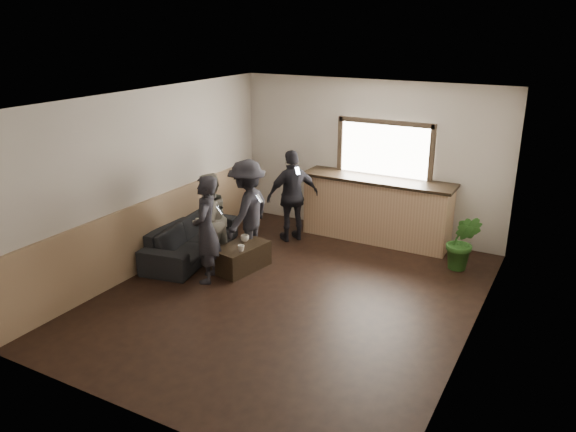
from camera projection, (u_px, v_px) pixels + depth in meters
The scene contains 12 objects.
ground at pixel (290, 296), 8.09m from camera, with size 5.00×6.00×0.01m, color black.
room_shell at pixel (244, 191), 7.94m from camera, with size 5.01×6.01×2.80m.
bar_counter at pixel (377, 206), 9.98m from camera, with size 2.70×0.68×2.13m.
sofa at pixel (191, 239), 9.37m from camera, with size 2.07×0.81×0.60m, color black.
coffee_table at pixel (241, 257), 8.90m from camera, with size 0.50×0.90×0.40m, color black.
cup_a at pixel (245, 238), 8.99m from camera, with size 0.13×0.13×0.11m, color silver.
cup_b at pixel (241, 248), 8.61m from camera, with size 0.10×0.10×0.10m, color silver.
potted_plant at pixel (463, 242), 8.80m from camera, with size 0.51×0.41×0.93m, color #2D6623.
person_a at pixel (206, 229), 8.32m from camera, with size 0.60×0.71×1.64m.
person_b at pixel (209, 219), 8.96m from camera, with size 0.57×0.73×1.50m.
person_c at pixel (247, 211), 9.08m from camera, with size 0.70×1.13×1.68m.
person_d at pixel (293, 196), 9.91m from camera, with size 0.92×1.00×1.65m.
Camera 1 is at (3.47, -6.38, 3.75)m, focal length 35.00 mm.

